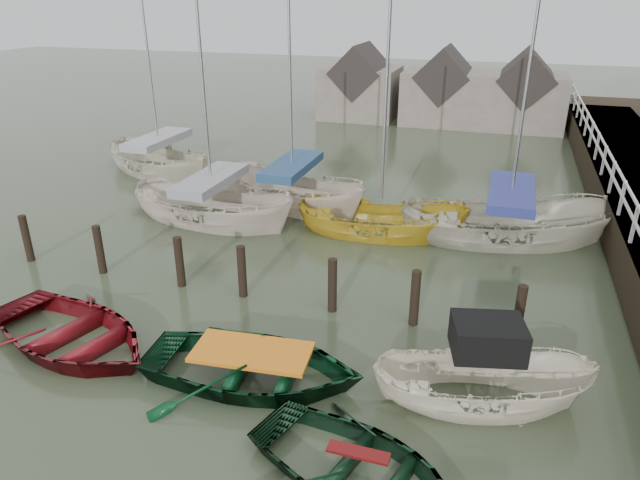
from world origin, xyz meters
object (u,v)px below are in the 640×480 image
(motorboat, at_px, (480,398))
(sailboat_c, at_px, (380,232))
(rowboat_dkgreen, at_px, (357,480))
(sailboat_a, at_px, (214,219))
(rowboat_red, at_px, (73,347))
(sailboat_d, at_px, (505,237))
(rowboat_green, at_px, (254,380))
(sailboat_b, at_px, (293,203))
(sailboat_e, at_px, (162,172))

(motorboat, bearing_deg, sailboat_c, 12.10)
(rowboat_dkgreen, xyz_separation_m, sailboat_a, (-7.55, 9.47, 0.06))
(rowboat_red, relative_size, sailboat_d, 0.36)
(sailboat_c, bearing_deg, rowboat_green, 171.93)
(sailboat_c, bearing_deg, motorboat, -157.27)
(rowboat_green, relative_size, sailboat_b, 0.38)
(sailboat_a, xyz_separation_m, sailboat_b, (2.02, 2.32, 0.00))
(motorboat, relative_size, sailboat_d, 0.34)
(motorboat, distance_m, sailboat_d, 8.36)
(rowboat_dkgreen, relative_size, motorboat, 0.87)
(sailboat_b, bearing_deg, rowboat_green, -143.12)
(rowboat_red, distance_m, rowboat_green, 4.29)
(sailboat_b, distance_m, sailboat_e, 7.02)
(rowboat_red, height_order, sailboat_e, sailboat_e)
(sailboat_d, bearing_deg, motorboat, 164.75)
(rowboat_green, height_order, motorboat, motorboat)
(sailboat_b, relative_size, sailboat_d, 0.93)
(sailboat_a, height_order, sailboat_d, sailboat_d)
(rowboat_green, bearing_deg, sailboat_c, -10.78)
(sailboat_c, relative_size, sailboat_e, 1.03)
(sailboat_b, xyz_separation_m, sailboat_e, (-6.76, 1.91, -0.00))
(rowboat_red, xyz_separation_m, sailboat_a, (-0.61, 7.77, 0.06))
(sailboat_a, bearing_deg, rowboat_red, -167.79)
(rowboat_dkgreen, xyz_separation_m, sailboat_e, (-12.29, 13.70, 0.06))
(rowboat_dkgreen, height_order, sailboat_b, sailboat_b)
(rowboat_red, relative_size, sailboat_c, 0.44)
(sailboat_a, xyz_separation_m, sailboat_d, (9.56, 1.46, 0.00))
(rowboat_green, distance_m, rowboat_dkgreen, 3.23)
(rowboat_dkgreen, relative_size, sailboat_b, 0.32)
(motorboat, distance_m, sailboat_a, 11.57)
(rowboat_dkgreen, height_order, motorboat, motorboat)
(rowboat_dkgreen, distance_m, sailboat_b, 13.02)
(rowboat_dkgreen, xyz_separation_m, sailboat_d, (2.01, 10.93, 0.06))
(sailboat_a, bearing_deg, rowboat_green, -139.54)
(rowboat_green, bearing_deg, rowboat_red, 86.45)
(sailboat_c, bearing_deg, sailboat_e, 68.35)
(sailboat_e, bearing_deg, sailboat_b, -80.97)
(rowboat_green, relative_size, rowboat_dkgreen, 1.19)
(sailboat_b, height_order, sailboat_d, sailboat_d)
(sailboat_b, xyz_separation_m, sailboat_d, (7.54, -0.86, -0.00))
(rowboat_red, bearing_deg, sailboat_c, -14.95)
(motorboat, distance_m, sailboat_e, 17.91)
(sailboat_a, distance_m, sailboat_d, 9.67)
(rowboat_green, xyz_separation_m, sailboat_d, (4.66, 9.08, 0.06))
(sailboat_a, bearing_deg, sailboat_b, -33.28)
(rowboat_dkgreen, distance_m, sailboat_a, 12.11)
(rowboat_dkgreen, relative_size, sailboat_c, 0.37)
(rowboat_red, height_order, rowboat_green, rowboat_red)
(sailboat_e, bearing_deg, motorboat, -103.58)
(rowboat_green, distance_m, sailboat_c, 8.34)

